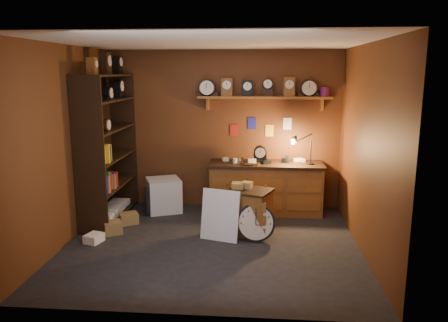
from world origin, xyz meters
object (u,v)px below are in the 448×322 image
(low_cabinet, at_px, (250,210))
(big_round_clock, at_px, (256,223))
(shelving_unit, at_px, (106,142))
(workbench, at_px, (266,185))

(low_cabinet, relative_size, big_round_clock, 1.39)
(shelving_unit, distance_m, big_round_clock, 2.71)
(shelving_unit, relative_size, workbench, 1.36)
(low_cabinet, bearing_deg, shelving_unit, -172.19)
(shelving_unit, bearing_deg, workbench, 11.01)
(shelving_unit, bearing_deg, big_round_clock, -18.72)
(shelving_unit, height_order, workbench, shelving_unit)
(big_round_clock, bearing_deg, workbench, 83.39)
(shelving_unit, relative_size, low_cabinet, 3.38)
(shelving_unit, height_order, big_round_clock, shelving_unit)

